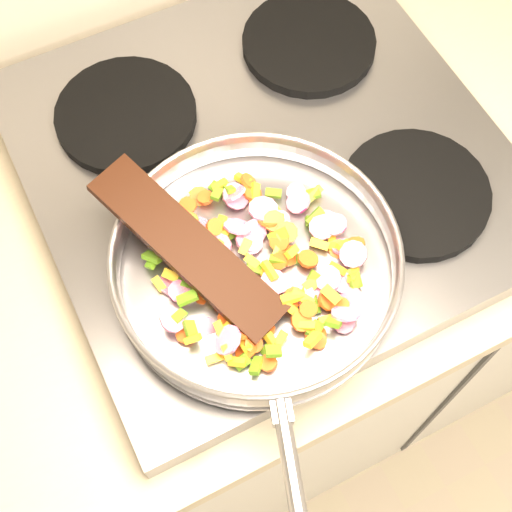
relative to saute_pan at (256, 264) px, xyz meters
name	(u,v)px	position (x,y,z in m)	size (l,w,h in m)	color
cooktop	(266,165)	(0.09, 0.15, -0.06)	(0.60, 0.60, 0.04)	#939399
grate_fl	(215,285)	(-0.05, 0.01, -0.04)	(0.19, 0.19, 0.02)	black
grate_fr	(415,194)	(0.23, 0.01, -0.04)	(0.19, 0.19, 0.02)	black
grate_bl	(126,115)	(-0.05, 0.29, -0.04)	(0.19, 0.19, 0.02)	black
grate_br	(309,43)	(0.23, 0.29, -0.04)	(0.19, 0.19, 0.02)	black
saute_pan	(256,264)	(0.00, 0.00, 0.00)	(0.37, 0.52, 0.05)	#9E9EA5
vegetable_heap	(261,267)	(0.00, 0.00, -0.01)	(0.26, 0.26, 0.05)	yellow
wooden_spatula	(188,247)	(-0.06, 0.04, 0.02)	(0.26, 0.06, 0.01)	black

